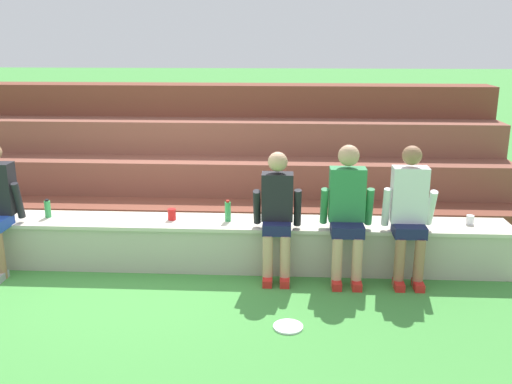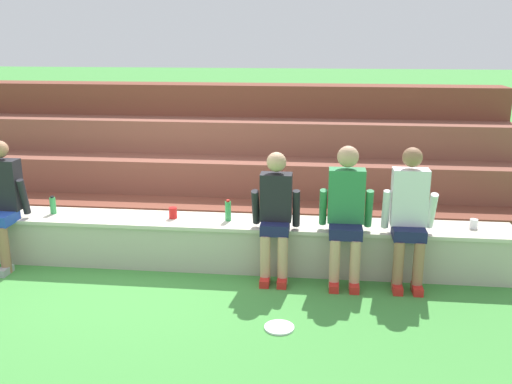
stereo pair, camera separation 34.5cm
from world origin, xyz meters
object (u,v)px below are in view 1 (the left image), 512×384
at_px(water_bottle_mid_left, 48,209).
at_px(plastic_cup_right_end, 172,214).
at_px(frisbee, 288,327).
at_px(person_center, 347,208).
at_px(plastic_cup_left_end, 470,220).
at_px(person_right_of_center, 409,210).
at_px(person_left_of_center, 277,212).
at_px(water_bottle_mid_right, 228,211).

xyz_separation_m(water_bottle_mid_left, plastic_cup_right_end, (1.44, -0.01, -0.04)).
height_order(plastic_cup_right_end, frisbee, plastic_cup_right_end).
bearing_deg(plastic_cup_right_end, person_center, -8.46).
distance_m(water_bottle_mid_left, plastic_cup_right_end, 1.44).
height_order(plastic_cup_right_end, plastic_cup_left_end, plastic_cup_right_end).
xyz_separation_m(person_right_of_center, plastic_cup_left_end, (0.75, 0.33, -0.20)).
distance_m(water_bottle_mid_left, plastic_cup_left_end, 4.77).
height_order(person_left_of_center, water_bottle_mid_left, person_left_of_center).
bearing_deg(person_right_of_center, frisbee, -138.55).
xyz_separation_m(plastic_cup_right_end, plastic_cup_left_end, (3.33, 0.03, -0.01)).
relative_size(person_right_of_center, plastic_cup_left_end, 14.68).
distance_m(plastic_cup_left_end, frisbee, 2.54).
xyz_separation_m(person_right_of_center, frisbee, (-1.26, -1.11, -0.78)).
relative_size(person_right_of_center, water_bottle_mid_right, 6.04).
xyz_separation_m(person_center, water_bottle_mid_right, (-1.30, 0.28, -0.14)).
height_order(plastic_cup_left_end, frisbee, plastic_cup_left_end).
xyz_separation_m(person_center, frisbee, (-0.61, -1.12, -0.79)).
xyz_separation_m(water_bottle_mid_right, plastic_cup_left_end, (2.69, 0.04, -0.06)).
bearing_deg(person_right_of_center, water_bottle_mid_right, 171.50).
bearing_deg(plastic_cup_left_end, plastic_cup_right_end, -179.45).
bearing_deg(water_bottle_mid_left, frisbee, -27.24).
distance_m(plastic_cup_right_end, plastic_cup_left_end, 3.33).
xyz_separation_m(water_bottle_mid_left, water_bottle_mid_right, (2.08, -0.02, 0.01)).
xyz_separation_m(person_left_of_center, frisbee, (0.13, -1.11, -0.74)).
bearing_deg(frisbee, water_bottle_mid_right, 116.14).
bearing_deg(frisbee, person_left_of_center, 96.65).
distance_m(water_bottle_mid_right, frisbee, 1.69).
bearing_deg(person_left_of_center, person_center, 1.01).
bearing_deg(person_left_of_center, person_right_of_center, 0.02).
bearing_deg(person_center, water_bottle_mid_left, 174.90).
bearing_deg(person_center, water_bottle_mid_right, 167.92).
bearing_deg(frisbee, water_bottle_mid_left, 152.76).
bearing_deg(person_left_of_center, water_bottle_mid_right, 152.46).
bearing_deg(person_center, frisbee, -118.54).
relative_size(person_left_of_center, frisbee, 5.07).
bearing_deg(person_left_of_center, frisbee, -83.35).
xyz_separation_m(plastic_cup_left_end, frisbee, (-2.00, -1.44, -0.58)).
xyz_separation_m(person_left_of_center, water_bottle_mid_left, (-2.64, 0.31, -0.11)).
relative_size(water_bottle_mid_left, water_bottle_mid_right, 0.88).
relative_size(person_left_of_center, plastic_cup_right_end, 10.89).
bearing_deg(person_right_of_center, plastic_cup_right_end, 173.36).
relative_size(person_center, water_bottle_mid_right, 6.03).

